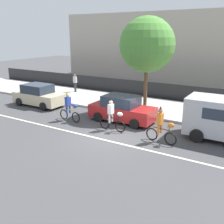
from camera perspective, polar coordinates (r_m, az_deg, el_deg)
name	(u,v)px	position (r m, az deg, el deg)	size (l,w,h in m)	color
ground_plane	(110,137)	(14.13, -0.54, -5.43)	(80.00, 80.00, 0.00)	#424244
road_centre_line	(105,140)	(13.74, -1.64, -6.08)	(36.00, 0.14, 0.01)	beige
sidewalk_curb	(155,108)	(19.65, 9.45, 0.97)	(60.00, 5.00, 0.15)	#ADAAA3
fence_line	(169,92)	(22.15, 12.34, 4.25)	(40.00, 0.08, 1.40)	black
building_backdrop	(196,49)	(30.03, 17.91, 12.85)	(28.00, 8.00, 7.44)	#B2A899
parade_cyclist_cobalt	(69,108)	(16.63, -9.24, 0.83)	(1.72, 0.50, 1.92)	black
parade_cyclist_zebra	(113,116)	(14.77, 0.12, -0.96)	(1.72, 0.50, 1.92)	black
parade_cyclist_orange	(162,127)	(13.34, 10.77, -3.24)	(1.72, 0.51, 1.92)	black
parked_car_beige	(39,96)	(20.85, -15.67, 3.48)	(4.10, 1.92, 1.64)	beige
parked_car_red	(122,109)	(16.41, 2.20, 0.61)	(4.10, 1.92, 1.64)	#AD1E1E
street_tree_near_lamp	(147,45)	(17.47, 7.64, 14.30)	(3.57, 3.57, 6.28)	brown
pedestrian_onlooker	(75,83)	(24.43, -8.03, 6.36)	(0.32, 0.20, 1.62)	#33333D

